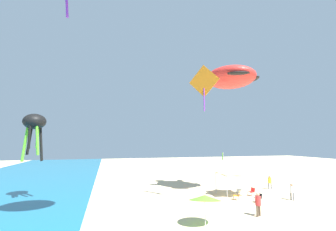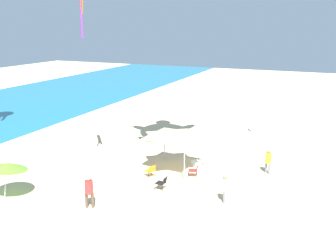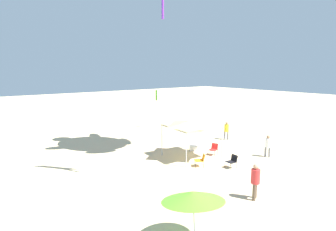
{
  "view_description": "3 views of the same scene",
  "coord_description": "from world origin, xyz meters",
  "views": [
    {
      "loc": [
        -21.84,
        14.53,
        5.68
      ],
      "look_at": [
        -1.63,
        9.19,
        8.1
      ],
      "focal_mm": 24.53,
      "sensor_mm": 36.0,
      "label": 1
    },
    {
      "loc": [
        -20.67,
        -7.87,
        9.36
      ],
      "look_at": [
        1.95,
        2.01,
        3.35
      ],
      "focal_mm": 39.91,
      "sensor_mm": 36.0,
      "label": 2
    },
    {
      "loc": [
        -13.27,
        14.08,
        6.19
      ],
      "look_at": [
        1.93,
        2.35,
        2.99
      ],
      "focal_mm": 29.74,
      "sensor_mm": 36.0,
      "label": 3
    }
  ],
  "objects": [
    {
      "name": "person_watching_sky",
      "position": [
        -5.86,
        3.09,
        1.04
      ],
      "size": [
        0.42,
        0.45,
        1.77
      ],
      "rotation": [
        0.0,
        0.0,
        5.14
      ],
      "color": "brown",
      "rests_on": "ground"
    },
    {
      "name": "ground",
      "position": [
        0.0,
        0.0,
        -0.05
      ],
      "size": [
        120.0,
        120.0,
        0.1
      ],
      "primitive_type": "cube",
      "color": "beige"
    },
    {
      "name": "cooler_box",
      "position": [
        1.9,
        -0.11,
        0.2
      ],
      "size": [
        0.72,
        0.74,
        0.4
      ],
      "color": "white",
      "rests_on": "ground"
    },
    {
      "name": "beach_umbrella",
      "position": [
        -6.65,
        7.89,
        1.85
      ],
      "size": [
        2.27,
        2.24,
        2.25
      ],
      "color": "silver",
      "rests_on": "ground"
    },
    {
      "name": "person_beachcomber",
      "position": [
        -2.45,
        -3.23,
        0.93
      ],
      "size": [
        0.41,
        0.38,
        1.58
      ],
      "rotation": [
        0.0,
        0.0,
        3.4
      ],
      "color": "slate",
      "rests_on": "ground"
    },
    {
      "name": "banner_flag",
      "position": [
        10.3,
        -2.67,
        2.49
      ],
      "size": [
        0.36,
        0.06,
        4.16
      ],
      "color": "silver",
      "rests_on": "ground"
    },
    {
      "name": "folding_chair_near_cooler",
      "position": [
        0.24,
        -0.57,
        0.47
      ],
      "size": [
        0.68,
        0.75,
        0.82
      ],
      "rotation": [
        0.0,
        0.0,
        3.45
      ],
      "color": "black",
      "rests_on": "ground"
    },
    {
      "name": "canopy_tent",
      "position": [
        0.82,
        1.12,
        2.42
      ],
      "size": [
        3.31,
        3.39,
        2.67
      ],
      "rotation": [
        0.0,
        0.0,
        -0.09
      ],
      "color": "#B7B7BC",
      "rests_on": "ground"
    },
    {
      "name": "person_far_stroller",
      "position": [
        2.62,
        -4.73,
        0.94
      ],
      "size": [
        0.38,
        0.38,
        1.61
      ],
      "rotation": [
        0.0,
        0.0,
        0.94
      ],
      "color": "slate",
      "rests_on": "ground"
    },
    {
      "name": "folding_chair_facing_ocean",
      "position": [
        -2.36,
        0.5,
        0.47
      ],
      "size": [
        0.57,
        0.65,
        0.82
      ],
      "rotation": [
        0.0,
        0.0,
        3.09
      ],
      "color": "black",
      "rests_on": "ground"
    },
    {
      "name": "folding_chair_left_of_tent",
      "position": [
        -0.97,
        1.92,
        0.47
      ],
      "size": [
        0.78,
        0.81,
        0.82
      ],
      "rotation": [
        0.0,
        0.0,
        2.54
      ],
      "color": "black",
      "rests_on": "ground"
    }
  ]
}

